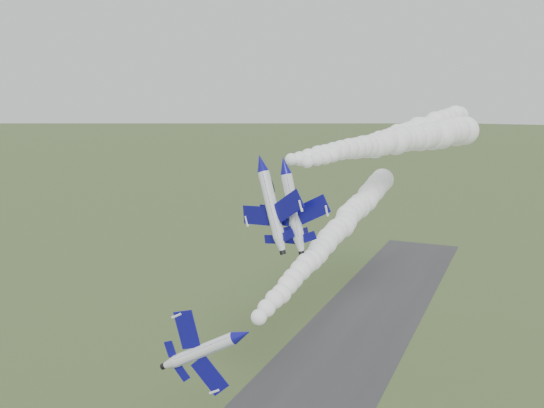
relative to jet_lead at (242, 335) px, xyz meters
The scene contains 6 objects.
jet_lead is the anchor object (origin of this frame).
smoke_trail_jet_lead 40.40m from the jet_lead, 92.91° to the left, with size 4.89×75.19×4.89m, color white, non-canonical shape.
jet_pair_left 29.29m from the jet_lead, 110.07° to the left, with size 11.36×13.83×4.72m.
smoke_trail_jet_pair_left 56.31m from the jet_lead, 86.83° to the left, with size 5.91×58.02×5.91m, color white, non-canonical shape.
jet_pair_right 28.20m from the jet_lead, 102.15° to the left, with size 11.29×13.65×4.05m.
smoke_trail_jet_pair_right 65.42m from the jet_lead, 87.75° to the left, with size 4.60×73.06×4.60m, color white, non-canonical shape.
Camera 1 is at (33.55, -53.15, 53.54)m, focal length 40.00 mm.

